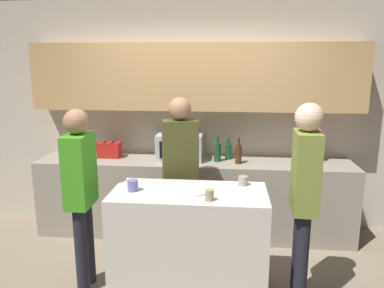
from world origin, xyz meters
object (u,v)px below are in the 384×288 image
bottle_0 (217,152)px  person_left (180,166)px  microwave (180,146)px  cup_2 (243,181)px  cup_0 (209,195)px  toaster (109,150)px  plate_on_island (191,191)px  person_right (305,188)px  person_center (81,186)px  cup_1 (133,185)px  bottle_2 (238,154)px  bottle_1 (228,151)px  potted_plant (316,145)px

bottle_0 → person_left: bearing=-119.4°
microwave → cup_2: size_ratio=6.08×
microwave → cup_0: bearing=-73.8°
toaster → plate_on_island: size_ratio=1.00×
person_right → person_center: bearing=91.9°
plate_on_island → cup_1: bearing=-177.9°
bottle_2 → plate_on_island: bottle_2 is taller
person_center → person_right: size_ratio=0.96×
person_left → bottle_1: bearing=-137.2°
cup_2 → cup_1: bearing=-165.4°
bottle_0 → cup_2: 1.01m
potted_plant → person_right: size_ratio=0.23×
bottle_2 → cup_0: bearing=-101.0°
bottle_1 → plate_on_island: 1.35m
potted_plant → cup_2: size_ratio=4.62×
toaster → cup_0: toaster is taller
potted_plant → cup_1: potted_plant is taller
cup_0 → cup_1: 0.67m
cup_1 → person_left: bearing=62.0°
bottle_0 → toaster: bearing=177.1°
bottle_2 → plate_on_island: bearing=-110.2°
cup_2 → person_left: size_ratio=0.05×
cup_2 → microwave: bearing=123.6°
microwave → bottle_0: bearing=-8.3°
bottle_2 → cup_2: bottle_2 is taller
microwave → plate_on_island: bearing=-78.5°
potted_plant → cup_1: (-1.76, -1.28, -0.10)m
potted_plant → cup_0: 1.82m
microwave → bottle_1: 0.56m
bottle_1 → cup_0: (-0.14, -1.49, 0.00)m
bottle_1 → bottle_0: bearing=-136.5°
bottle_1 → person_left: bearing=-122.7°
bottle_0 → person_left: person_left is taller
cup_2 → person_right: (0.48, -0.25, 0.03)m
cup_2 → person_center: 1.40m
microwave → person_center: person_center is taller
toaster → bottle_1: 1.40m
toaster → cup_1: size_ratio=2.75×
bottle_0 → person_center: (-1.13, -1.20, -0.03)m
bottle_0 → bottle_2: size_ratio=0.98×
cup_1 → bottle_0: bearing=61.3°
cup_1 → bottle_2: bearing=51.7°
cup_2 → person_right: size_ratio=0.05×
plate_on_island → cup_0: bearing=-47.7°
cup_2 → person_center: person_center is taller
bottle_2 → cup_1: bearing=-128.3°
toaster → cup_1: (0.61, -1.28, 0.01)m
cup_2 → bottle_1: bearing=96.8°
cup_0 → cup_2: size_ratio=1.04×
potted_plant → bottle_1: 0.98m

